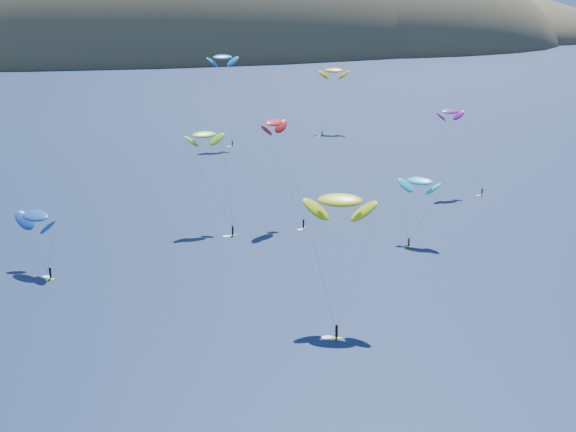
% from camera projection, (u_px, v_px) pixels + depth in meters
% --- Properties ---
extents(island, '(730.00, 300.00, 210.00)m').
position_uv_depth(island, '(173.00, 61.00, 600.54)').
color(island, '#3D3526').
rests_on(island, ground).
extents(kitesurfer_2, '(11.04, 12.90, 20.46)m').
position_uv_depth(kitesurfer_2, '(340.00, 200.00, 115.53)').
color(kitesurfer_2, '#E9F41B').
rests_on(kitesurfer_2, ground).
extents(kitesurfer_3, '(8.43, 12.50, 20.63)m').
position_uv_depth(kitesurfer_3, '(204.00, 135.00, 159.85)').
color(kitesurfer_3, '#E9F41B').
rests_on(kitesurfer_3, ground).
extents(kitesurfer_4, '(9.61, 8.42, 28.55)m').
position_uv_depth(kitesurfer_4, '(223.00, 57.00, 238.18)').
color(kitesurfer_4, '#E9F41B').
rests_on(kitesurfer_4, ground).
extents(kitesurfer_5, '(8.27, 9.02, 13.71)m').
position_uv_depth(kitesurfer_5, '(420.00, 181.00, 152.05)').
color(kitesurfer_5, '#E9F41B').
rests_on(kitesurfer_5, ground).
extents(kitesurfer_6, '(10.28, 9.29, 20.77)m').
position_uv_depth(kitesurfer_6, '(450.00, 112.00, 186.01)').
color(kitesurfer_6, '#E9F41B').
rests_on(kitesurfer_6, ground).
extents(kitesurfer_9, '(8.94, 12.41, 22.67)m').
position_uv_depth(kitesurfer_9, '(274.00, 123.00, 161.89)').
color(kitesurfer_9, '#E9F41B').
rests_on(kitesurfer_9, ground).
extents(kitesurfer_10, '(9.19, 12.27, 11.97)m').
position_uv_depth(kitesurfer_10, '(35.00, 216.00, 137.24)').
color(kitesurfer_10, '#E9F41B').
rests_on(kitesurfer_10, ground).
extents(kitesurfer_11, '(12.92, 14.86, 22.28)m').
position_uv_depth(kitesurfer_11, '(334.00, 70.00, 262.13)').
color(kitesurfer_11, '#E9F41B').
rests_on(kitesurfer_11, ground).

